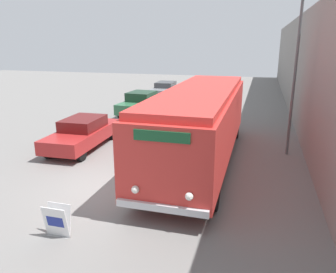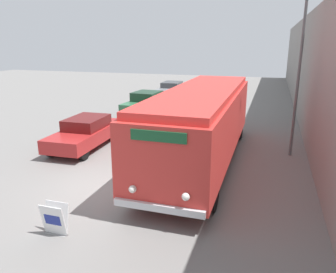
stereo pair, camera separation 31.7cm
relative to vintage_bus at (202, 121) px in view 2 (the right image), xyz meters
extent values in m
plane|color=slate|center=(-2.55, -3.53, -1.76)|extent=(80.00, 80.00, 0.00)
cube|color=gray|center=(4.51, 6.47, 1.50)|extent=(0.30, 60.00, 6.53)
cylinder|color=black|center=(-1.18, -3.97, -1.26)|extent=(0.28, 1.01, 1.01)
cylinder|color=black|center=(1.18, -3.97, -1.26)|extent=(0.28, 1.01, 1.01)
cylinder|color=black|center=(-1.18, 3.99, -1.26)|extent=(0.28, 1.01, 1.01)
cylinder|color=black|center=(1.18, 3.99, -1.26)|extent=(0.28, 1.01, 1.01)
cube|color=red|center=(0.00, 0.01, -0.09)|extent=(2.69, 10.76, 2.34)
cube|color=red|center=(0.00, 0.01, 1.20)|extent=(2.47, 10.33, 0.24)
cube|color=silver|center=(0.00, -5.43, -1.14)|extent=(2.56, 0.12, 0.20)
sphere|color=white|center=(-0.74, -5.40, -0.71)|extent=(0.22, 0.22, 0.22)
sphere|color=white|center=(0.74, -5.40, -0.71)|extent=(0.22, 0.22, 0.22)
cube|color=#19512D|center=(0.00, -5.39, 0.83)|extent=(1.48, 0.06, 0.28)
cube|color=gray|center=(-2.50, -6.46, -1.76)|extent=(0.62, 0.19, 0.01)
cube|color=white|center=(-2.50, -6.53, -1.33)|extent=(0.69, 0.17, 0.86)
cube|color=white|center=(-2.50, -6.38, -1.33)|extent=(0.69, 0.17, 0.86)
cube|color=navy|center=(-2.50, -6.55, -1.31)|extent=(0.48, 0.06, 0.30)
cylinder|color=#595E60|center=(3.63, 2.03, 1.55)|extent=(0.12, 0.12, 6.63)
cylinder|color=black|center=(-6.39, -1.36, -1.45)|extent=(0.22, 0.63, 0.63)
cylinder|color=black|center=(-4.82, -1.31, -1.45)|extent=(0.22, 0.63, 0.63)
cylinder|color=black|center=(-6.50, 2.01, -1.45)|extent=(0.22, 0.63, 0.63)
cylinder|color=black|center=(-4.93, 2.07, -1.45)|extent=(0.22, 0.63, 0.63)
cube|color=#A52323|center=(-5.66, 0.35, -1.15)|extent=(1.99, 4.83, 0.60)
cube|color=#5B1313|center=(-5.67, 0.47, -0.59)|extent=(1.63, 2.20, 0.52)
cylinder|color=black|center=(-6.45, 6.54, -1.41)|extent=(0.22, 0.71, 0.71)
cylinder|color=black|center=(-4.82, 6.44, -1.41)|extent=(0.22, 0.71, 0.71)
cylinder|color=black|center=(-6.26, 9.40, -1.41)|extent=(0.22, 0.71, 0.71)
cylinder|color=black|center=(-4.63, 9.29, -1.41)|extent=(0.22, 0.71, 0.71)
cube|color=#2D6642|center=(-5.54, 7.92, -1.08)|extent=(2.17, 4.38, 0.65)
cube|color=#193824|center=(-5.53, 8.02, -0.46)|extent=(1.73, 2.02, 0.58)
cylinder|color=black|center=(-6.69, 13.59, -1.43)|extent=(0.22, 0.67, 0.67)
cylinder|color=black|center=(-5.17, 13.63, -1.43)|extent=(0.22, 0.67, 0.67)
cylinder|color=black|center=(-6.77, 16.96, -1.43)|extent=(0.22, 0.67, 0.67)
cylinder|color=black|center=(-5.25, 16.99, -1.43)|extent=(0.22, 0.67, 0.67)
cube|color=slate|center=(-5.97, 15.29, -1.11)|extent=(1.89, 4.80, 0.64)
cube|color=#3F4043|center=(-5.97, 15.41, -0.56)|extent=(1.56, 2.18, 0.45)
camera|label=1|loc=(2.30, -12.89, 3.10)|focal=35.00mm
camera|label=2|loc=(2.61, -12.80, 3.10)|focal=35.00mm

